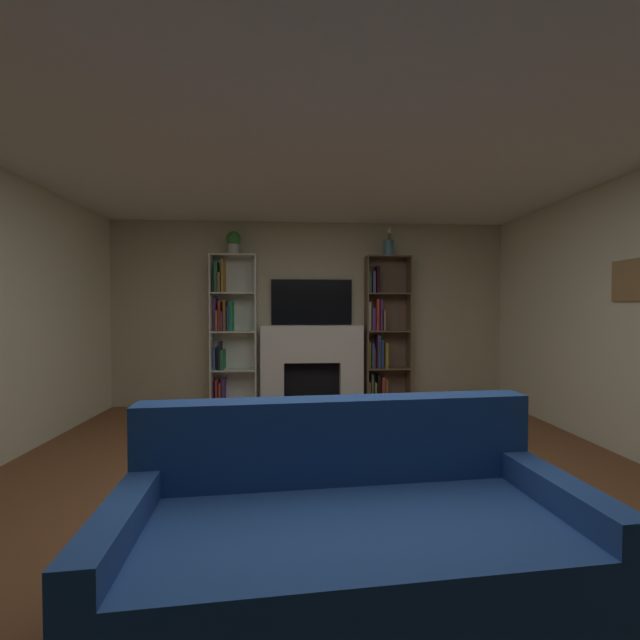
% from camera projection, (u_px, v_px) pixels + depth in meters
% --- Properties ---
extents(ground_plane, '(7.28, 7.28, 0.00)m').
position_uv_depth(ground_plane, '(332.00, 519.00, 2.49)').
color(ground_plane, brown).
extents(wall_back_accent, '(5.50, 0.06, 2.51)m').
position_uv_depth(wall_back_accent, '(311.00, 314.00, 5.51)').
color(wall_back_accent, '#BBAD8C').
rests_on(wall_back_accent, ground_plane).
extents(ceiling, '(5.50, 6.19, 0.06)m').
position_uv_depth(ceiling, '(333.00, 108.00, 2.42)').
color(ceiling, white).
rests_on(ceiling, wall_back_accent).
extents(fireplace, '(1.47, 0.56, 1.10)m').
position_uv_depth(fireplace, '(312.00, 363.00, 5.37)').
color(fireplace, white).
rests_on(fireplace, ground_plane).
extents(tv, '(1.10, 0.06, 0.62)m').
position_uv_depth(tv, '(312.00, 302.00, 5.45)').
color(tv, black).
rests_on(tv, fireplace).
extents(bookshelf_left, '(0.60, 0.28, 2.04)m').
position_uv_depth(bookshelf_left, '(229.00, 331.00, 5.31)').
color(bookshelf_left, silver).
rests_on(bookshelf_left, ground_plane).
extents(bookshelf_right, '(0.60, 0.26, 2.04)m').
position_uv_depth(bookshelf_right, '(382.00, 337.00, 5.45)').
color(bookshelf_right, brown).
rests_on(bookshelf_right, ground_plane).
extents(potted_plant, '(0.19, 0.19, 0.31)m').
position_uv_depth(potted_plant, '(234.00, 242.00, 5.24)').
color(potted_plant, beige).
rests_on(potted_plant, bookshelf_left).
extents(vase_with_flowers, '(0.13, 0.13, 0.39)m').
position_uv_depth(vase_with_flowers, '(388.00, 247.00, 5.37)').
color(vase_with_flowers, teal).
rests_on(vase_with_flowers, bookshelf_right).
extents(couch, '(2.01, 0.98, 0.87)m').
position_uv_depth(couch, '(351.00, 548.00, 1.70)').
color(couch, navy).
rests_on(couch, ground_plane).
extents(coffee_table, '(0.79, 0.50, 0.45)m').
position_uv_depth(coffee_table, '(334.00, 459.00, 2.45)').
color(coffee_table, olive).
rests_on(coffee_table, ground_plane).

